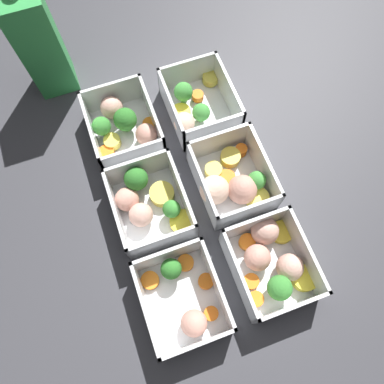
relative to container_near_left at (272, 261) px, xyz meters
The scene contains 8 objects.
ground_plane 0.16m from the container_near_left, 27.26° to the left, with size 4.00×4.00×0.00m, color #38383D.
container_near_left is the anchor object (origin of this frame).
container_near_center 0.14m from the container_near_left, ahead, with size 0.13×0.12×0.06m.
container_near_right 0.29m from the container_near_left, ahead, with size 0.14×0.12×0.06m.
container_far_left 0.14m from the container_near_left, 91.92° to the left, with size 0.13×0.11×0.06m.
container_far_center 0.21m from the container_near_left, 44.09° to the left, with size 0.13×0.12×0.06m.
container_far_right 0.33m from the container_near_left, 25.73° to the left, with size 0.14×0.12×0.06m.
juice_carton 0.50m from the container_near_left, 27.20° to the left, with size 0.07×0.07×0.20m.
Camera 1 is at (-0.20, 0.07, 0.58)m, focal length 35.00 mm.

